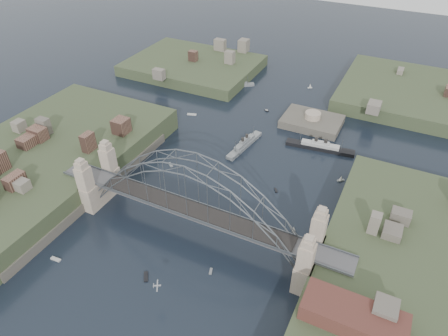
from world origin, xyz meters
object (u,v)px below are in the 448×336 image
Objects in this scene: bridge at (193,199)px; fort_island at (311,126)px; naval_cruiser_near at (244,145)px; ocean_liner at (320,147)px; naval_cruiser_far at (238,85)px; wharf_shed at (353,317)px.

fort_island is (12.00, 70.00, -12.66)m from bridge.
naval_cruiser_near reaches higher than ocean_liner.
bridge is 72.14m from fort_island.
bridge is 6.28× the size of naval_cruiser_far.
bridge is at bearing -83.55° from naval_cruiser_near.
ocean_liner is at bearing 70.55° from bridge.
wharf_shed is 0.83× the size of ocean_liner.
ocean_liner is (47.33, -33.36, 0.13)m from naval_cruiser_far.
bridge reaches higher than naval_cruiser_far.
bridge reaches higher than wharf_shed.
naval_cruiser_near is at bearing 96.45° from bridge.
ocean_liner is (7.43, -14.99, 1.25)m from fort_island.
wharf_shed is at bearing -54.92° from naval_cruiser_far.
ocean_liner is (19.43, 55.01, -11.41)m from bridge.
ocean_liner is at bearing -35.18° from naval_cruiser_far.
naval_cruiser_near is at bearing -156.88° from ocean_liner.
fort_island is 1.10× the size of wharf_shed.
naval_cruiser_far is 57.91m from ocean_liner.
naval_cruiser_far is at bearing 155.28° from fort_island.
naval_cruiser_near is at bearing -62.44° from naval_cruiser_far.
bridge reaches higher than ocean_liner.
ocean_liner is at bearing -63.62° from fort_island.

